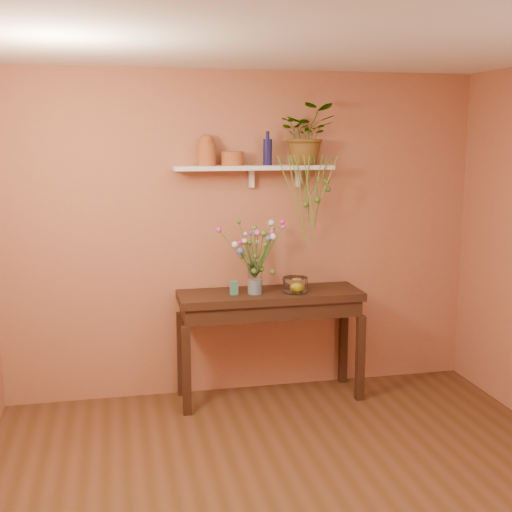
% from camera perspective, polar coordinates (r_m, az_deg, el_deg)
% --- Properties ---
extents(room, '(4.04, 4.04, 2.70)m').
position_cam_1_polar(room, '(3.69, 5.06, -2.67)').
color(room, brown).
rests_on(room, ground).
extents(sideboard, '(1.50, 0.48, 0.91)m').
position_cam_1_polar(sideboard, '(5.50, 1.21, -4.41)').
color(sideboard, '#391F13').
rests_on(sideboard, ground).
extents(wall_shelf, '(1.30, 0.24, 0.19)m').
position_cam_1_polar(wall_shelf, '(5.44, -0.10, 7.54)').
color(wall_shelf, white).
rests_on(wall_shelf, room).
extents(terracotta_jug, '(0.17, 0.17, 0.25)m').
position_cam_1_polar(terracotta_jug, '(5.37, -4.28, 8.99)').
color(terracotta_jug, '#AD6032').
rests_on(terracotta_jug, wall_shelf).
extents(terracotta_pot, '(0.21, 0.21, 0.11)m').
position_cam_1_polar(terracotta_pot, '(5.41, -2.03, 8.35)').
color(terracotta_pot, '#AD6032').
rests_on(terracotta_pot, wall_shelf).
extents(blue_bottle, '(0.08, 0.08, 0.27)m').
position_cam_1_polar(blue_bottle, '(5.45, 1.00, 8.95)').
color(blue_bottle, '#151546').
rests_on(blue_bottle, wall_shelf).
extents(spider_plant, '(0.50, 0.45, 0.50)m').
position_cam_1_polar(spider_plant, '(5.56, 4.38, 10.36)').
color(spider_plant, '#3C6322').
rests_on(spider_plant, wall_shelf).
extents(plant_fronds, '(0.47, 0.33, 0.76)m').
position_cam_1_polar(plant_fronds, '(5.43, 4.98, 5.47)').
color(plant_fronds, '#3C6322').
rests_on(plant_fronds, wall_shelf).
extents(glass_vase, '(0.12, 0.12, 0.24)m').
position_cam_1_polar(glass_vase, '(5.38, -0.09, -2.16)').
color(glass_vase, white).
rests_on(glass_vase, sideboard).
extents(bouquet, '(0.55, 0.50, 0.48)m').
position_cam_1_polar(bouquet, '(5.30, 0.04, 1.08)').
color(bouquet, '#386B28').
rests_on(bouquet, glass_vase).
extents(glass_bowl, '(0.20, 0.20, 0.12)m').
position_cam_1_polar(glass_bowl, '(5.45, 3.38, -2.52)').
color(glass_bowl, white).
rests_on(glass_bowl, sideboard).
extents(lemon, '(0.08, 0.08, 0.08)m').
position_cam_1_polar(lemon, '(5.45, 3.50, -2.62)').
color(lemon, yellow).
rests_on(lemon, glass_bowl).
extents(carton, '(0.07, 0.06, 0.11)m').
position_cam_1_polar(carton, '(5.35, -1.90, -2.74)').
color(carton, '#326A83').
rests_on(carton, sideboard).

